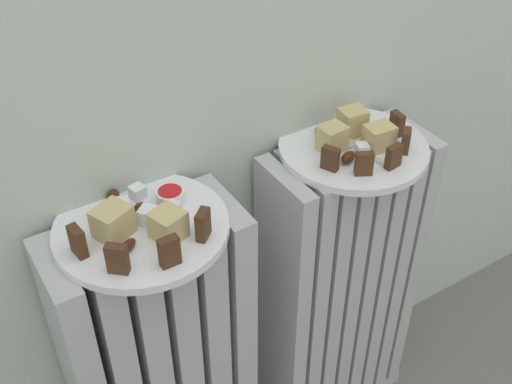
% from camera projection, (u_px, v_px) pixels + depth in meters
% --- Properties ---
extents(radiator_left, '(0.30, 0.14, 0.63)m').
position_uv_depth(radiator_left, '(163.00, 376.00, 1.05)').
color(radiator_left, '#B2B2B7').
rests_on(radiator_left, ground_plane).
extents(radiator_right, '(0.30, 0.14, 0.63)m').
position_uv_depth(radiator_right, '(337.00, 291.00, 1.21)').
color(radiator_right, '#B2B2B7').
rests_on(radiator_right, ground_plane).
extents(plate_left, '(0.24, 0.24, 0.01)m').
position_uv_depth(plate_left, '(142.00, 228.00, 0.85)').
color(plate_left, white).
rests_on(plate_left, radiator_left).
extents(plate_right, '(0.24, 0.24, 0.01)m').
position_uv_depth(plate_right, '(353.00, 148.00, 1.00)').
color(plate_right, white).
rests_on(plate_right, radiator_right).
extents(dark_cake_slice_left_0, '(0.02, 0.03, 0.04)m').
position_uv_depth(dark_cake_slice_left_0, '(78.00, 242.00, 0.79)').
color(dark_cake_slice_left_0, '#472B19').
rests_on(dark_cake_slice_left_0, plate_left).
extents(dark_cake_slice_left_1, '(0.03, 0.03, 0.04)m').
position_uv_depth(dark_cake_slice_left_1, '(117.00, 259.00, 0.77)').
color(dark_cake_slice_left_1, '#472B19').
rests_on(dark_cake_slice_left_1, plate_left).
extents(dark_cake_slice_left_2, '(0.03, 0.01, 0.04)m').
position_uv_depth(dark_cake_slice_left_2, '(169.00, 252.00, 0.78)').
color(dark_cake_slice_left_2, '#472B19').
rests_on(dark_cake_slice_left_2, plate_left).
extents(dark_cake_slice_left_3, '(0.03, 0.03, 0.04)m').
position_uv_depth(dark_cake_slice_left_3, '(203.00, 225.00, 0.82)').
color(dark_cake_slice_left_3, '#472B19').
rests_on(dark_cake_slice_left_3, plate_left).
extents(marble_cake_slice_left_0, '(0.05, 0.05, 0.04)m').
position_uv_depth(marble_cake_slice_left_0, '(168.00, 225.00, 0.82)').
color(marble_cake_slice_left_0, tan).
rests_on(marble_cake_slice_left_0, plate_left).
extents(marble_cake_slice_left_1, '(0.06, 0.05, 0.04)m').
position_uv_depth(marble_cake_slice_left_1, '(113.00, 222.00, 0.82)').
color(marble_cake_slice_left_1, tan).
rests_on(marble_cake_slice_left_1, plate_left).
extents(turkish_delight_left_0, '(0.03, 0.03, 0.02)m').
position_uv_depth(turkish_delight_left_0, '(122.00, 207.00, 0.86)').
color(turkish_delight_left_0, white).
rests_on(turkish_delight_left_0, plate_left).
extents(turkish_delight_left_1, '(0.03, 0.03, 0.02)m').
position_uv_depth(turkish_delight_left_1, '(172.00, 210.00, 0.86)').
color(turkish_delight_left_1, white).
rests_on(turkish_delight_left_1, plate_left).
extents(turkish_delight_left_2, '(0.03, 0.03, 0.02)m').
position_uv_depth(turkish_delight_left_2, '(149.00, 216.00, 0.84)').
color(turkish_delight_left_2, white).
rests_on(turkish_delight_left_2, plate_left).
extents(turkish_delight_left_3, '(0.02, 0.02, 0.02)m').
position_uv_depth(turkish_delight_left_3, '(138.00, 192.00, 0.89)').
color(turkish_delight_left_3, white).
rests_on(turkish_delight_left_3, plate_left).
extents(medjool_date_left_0, '(0.03, 0.03, 0.01)m').
position_uv_depth(medjool_date_left_0, '(127.00, 246.00, 0.80)').
color(medjool_date_left_0, '#3D1E0F').
rests_on(medjool_date_left_0, plate_left).
extents(medjool_date_left_1, '(0.03, 0.03, 0.01)m').
position_uv_depth(medjool_date_left_1, '(113.00, 196.00, 0.89)').
color(medjool_date_left_1, '#3D1E0F').
rests_on(medjool_date_left_1, plate_left).
extents(medjool_date_left_2, '(0.03, 0.02, 0.02)m').
position_uv_depth(medjool_date_left_2, '(142.00, 208.00, 0.86)').
color(medjool_date_left_2, '#3D1E0F').
rests_on(medjool_date_left_2, plate_left).
extents(jam_bowl_left, '(0.04, 0.04, 0.02)m').
position_uv_depth(jam_bowl_left, '(170.00, 196.00, 0.88)').
color(jam_bowl_left, white).
rests_on(jam_bowl_left, plate_left).
extents(dark_cake_slice_right_0, '(0.02, 0.03, 0.04)m').
position_uv_depth(dark_cake_slice_right_0, '(330.00, 159.00, 0.94)').
color(dark_cake_slice_right_0, '#472B19').
rests_on(dark_cake_slice_right_0, plate_right).
extents(dark_cake_slice_right_1, '(0.03, 0.02, 0.04)m').
position_uv_depth(dark_cake_slice_right_1, '(364.00, 164.00, 0.93)').
color(dark_cake_slice_right_1, '#472B19').
rests_on(dark_cake_slice_right_1, plate_right).
extents(dark_cake_slice_right_2, '(0.03, 0.02, 0.04)m').
position_uv_depth(dark_cake_slice_right_2, '(394.00, 157.00, 0.94)').
color(dark_cake_slice_right_2, '#472B19').
rests_on(dark_cake_slice_right_2, plate_right).
extents(dark_cake_slice_right_3, '(0.03, 0.03, 0.04)m').
position_uv_depth(dark_cake_slice_right_3, '(406.00, 141.00, 0.98)').
color(dark_cake_slice_right_3, '#472B19').
rests_on(dark_cake_slice_right_3, plate_right).
extents(dark_cake_slice_right_4, '(0.02, 0.03, 0.04)m').
position_uv_depth(dark_cake_slice_right_4, '(397.00, 124.00, 1.01)').
color(dark_cake_slice_right_4, '#472B19').
rests_on(dark_cake_slice_right_4, plate_right).
extents(marble_cake_slice_right_0, '(0.04, 0.04, 0.04)m').
position_uv_depth(marble_cake_slice_right_0, '(352.00, 122.00, 1.01)').
color(marble_cake_slice_right_0, tan).
rests_on(marble_cake_slice_right_0, plate_right).
extents(marble_cake_slice_right_1, '(0.04, 0.04, 0.04)m').
position_uv_depth(marble_cake_slice_right_1, '(332.00, 138.00, 0.98)').
color(marble_cake_slice_right_1, tan).
rests_on(marble_cake_slice_right_1, plate_right).
extents(marble_cake_slice_right_2, '(0.05, 0.04, 0.04)m').
position_uv_depth(marble_cake_slice_right_2, '(379.00, 137.00, 0.98)').
color(marble_cake_slice_right_2, tan).
rests_on(marble_cake_slice_right_2, plate_right).
extents(turkish_delight_right_0, '(0.02, 0.02, 0.02)m').
position_uv_depth(turkish_delight_right_0, '(375.00, 130.00, 1.02)').
color(turkish_delight_right_0, white).
rests_on(turkish_delight_right_0, plate_right).
extents(turkish_delight_right_1, '(0.02, 0.02, 0.02)m').
position_uv_depth(turkish_delight_right_1, '(362.00, 150.00, 0.97)').
color(turkish_delight_right_1, white).
rests_on(turkish_delight_right_1, plate_right).
extents(medjool_date_right_0, '(0.03, 0.03, 0.02)m').
position_uv_depth(medjool_date_right_0, '(348.00, 157.00, 0.96)').
color(medjool_date_right_0, '#3D1E0F').
rests_on(medjool_date_right_0, plate_right).
extents(medjool_date_right_1, '(0.03, 0.03, 0.02)m').
position_uv_depth(medjool_date_right_1, '(321.00, 130.00, 1.02)').
color(medjool_date_right_1, '#3D1E0F').
rests_on(medjool_date_right_1, plate_right).
extents(medjool_date_right_2, '(0.02, 0.03, 0.02)m').
position_uv_depth(medjool_date_right_2, '(357.00, 117.00, 1.05)').
color(medjool_date_right_2, '#3D1E0F').
rests_on(medjool_date_right_2, plate_right).
extents(fork, '(0.02, 0.10, 0.00)m').
position_uv_depth(fork, '(363.00, 152.00, 0.98)').
color(fork, silver).
rests_on(fork, plate_right).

